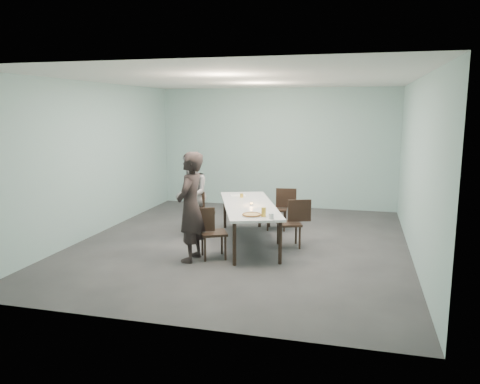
% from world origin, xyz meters
% --- Properties ---
extents(ground, '(7.00, 7.00, 0.00)m').
position_xyz_m(ground, '(0.00, 0.00, 0.00)').
color(ground, '#333335').
rests_on(ground, ground).
extents(room_shell, '(6.02, 7.02, 3.01)m').
position_xyz_m(room_shell, '(0.00, 0.00, 2.03)').
color(room_shell, '#94BAB8').
rests_on(room_shell, ground).
extents(table, '(1.73, 2.75, 0.75)m').
position_xyz_m(table, '(0.13, 0.01, 0.69)').
color(table, white).
rests_on(table, ground).
extents(chair_near_left, '(0.65, 0.56, 0.87)m').
position_xyz_m(chair_near_left, '(-0.32, -1.01, 0.50)').
color(chair_near_left, black).
rests_on(chair_near_left, ground).
extents(chair_far_left, '(0.64, 0.50, 0.87)m').
position_xyz_m(chair_far_left, '(-0.96, 0.37, 0.50)').
color(chair_far_left, black).
rests_on(chair_far_left, ground).
extents(chair_near_right, '(0.65, 0.53, 0.87)m').
position_xyz_m(chair_near_right, '(0.95, 0.02, 0.50)').
color(chair_near_right, black).
rests_on(chair_near_right, ground).
extents(chair_far_right, '(0.63, 0.46, 0.87)m').
position_xyz_m(chair_far_right, '(0.52, 1.19, 0.50)').
color(chair_far_right, black).
rests_on(chair_far_right, ground).
extents(diner_near, '(0.45, 0.67, 1.81)m').
position_xyz_m(diner_near, '(-0.57, -1.18, 0.90)').
color(diner_near, black).
rests_on(diner_near, ground).
extents(diner_far, '(0.90, 0.98, 1.63)m').
position_xyz_m(diner_far, '(-1.13, 0.38, 0.81)').
color(diner_far, slate).
rests_on(diner_far, ground).
extents(pizza, '(0.34, 0.34, 0.04)m').
position_xyz_m(pizza, '(0.40, -0.93, 0.77)').
color(pizza, white).
rests_on(pizza, table).
extents(side_plate, '(0.18, 0.18, 0.01)m').
position_xyz_m(side_plate, '(0.40, -0.57, 0.76)').
color(side_plate, white).
rests_on(side_plate, table).
extents(beer_glass, '(0.08, 0.08, 0.15)m').
position_xyz_m(beer_glass, '(0.60, -0.92, 0.82)').
color(beer_glass, gold).
rests_on(beer_glass, table).
extents(water_tumbler, '(0.08, 0.08, 0.09)m').
position_xyz_m(water_tumbler, '(0.75, -1.05, 0.80)').
color(water_tumbler, silver).
rests_on(water_tumbler, table).
extents(tealight, '(0.06, 0.06, 0.05)m').
position_xyz_m(tealight, '(0.20, -0.11, 0.77)').
color(tealight, silver).
rests_on(tealight, table).
extents(amber_tumbler, '(0.07, 0.07, 0.08)m').
position_xyz_m(amber_tumbler, '(-0.16, 0.60, 0.79)').
color(amber_tumbler, gold).
rests_on(amber_tumbler, table).
extents(menu, '(0.36, 0.31, 0.01)m').
position_xyz_m(menu, '(-0.28, 0.79, 0.75)').
color(menu, silver).
rests_on(menu, table).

